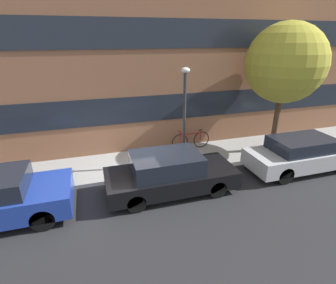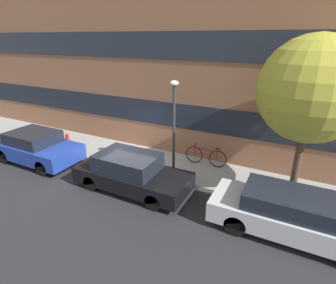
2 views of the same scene
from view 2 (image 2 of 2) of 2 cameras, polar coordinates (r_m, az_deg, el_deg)
The scene contains 10 objects.
ground_plane at distance 11.30m, azimuth -9.79°, elevation -5.93°, with size 56.00×56.00×0.00m, color #232326.
sidewalk_strip at distance 12.13m, azimuth -6.56°, elevation -3.41°, with size 28.00×2.34×0.12m.
rowhouse_facade at distance 12.36m, azimuth -3.19°, elevation 18.35°, with size 28.00×1.02×8.89m.
parked_car_blue at distance 12.95m, azimuth -26.68°, elevation -0.99°, with size 3.95×1.81×1.39m.
parked_car_black at distance 9.63m, azimuth -8.04°, elevation -6.58°, with size 4.21×1.72×1.35m.
parked_car_silver at distance 8.24m, azimuth 25.11°, elevation -14.04°, with size 4.44×1.61×1.31m.
fire_hydrant at distance 13.88m, azimuth -20.99°, elevation 0.41°, with size 0.45×0.25×0.70m.
bicycle at distance 11.21m, azimuth 8.20°, elevation -2.97°, with size 1.79×0.44×0.86m.
street_tree at distance 8.68m, azimuth 28.87°, elevation 9.84°, with size 3.10×3.10×5.24m.
lamp_post at distance 9.61m, azimuth 1.30°, elevation 5.32°, with size 0.32×0.32×3.70m.
Camera 2 is at (6.16, -7.91, 5.22)m, focal length 28.00 mm.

